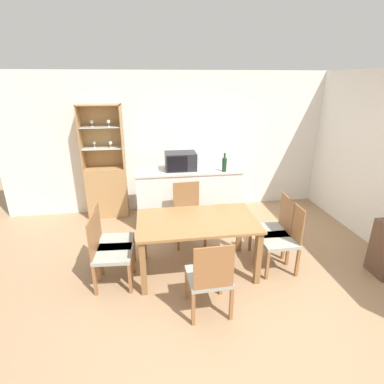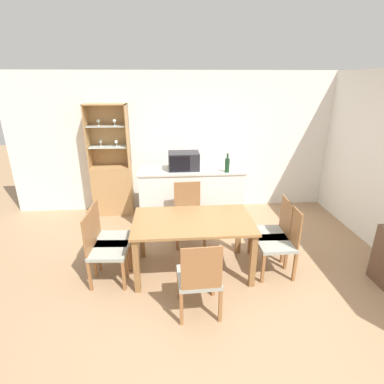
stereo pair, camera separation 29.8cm
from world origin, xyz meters
TOP-DOWN VIEW (x-y plane):
  - ground_plane at (0.00, 0.00)m, footprint 18.00×18.00m
  - wall_back at (0.00, 2.63)m, footprint 6.80×0.06m
  - kitchen_counter at (-0.13, 1.92)m, footprint 1.78×0.59m
  - display_cabinet at (-1.56, 2.43)m, footprint 0.71×0.36m
  - dining_table at (-0.22, 0.46)m, footprint 1.51×0.90m
  - dining_chair_head_near at (-0.22, -0.33)m, footprint 0.46×0.46m
  - dining_chair_side_left_near at (-1.32, 0.33)m, footprint 0.48×0.48m
  - dining_chair_side_right_near at (0.88, 0.33)m, footprint 0.45×0.45m
  - dining_chair_side_left_far at (-1.32, 0.60)m, footprint 0.47×0.47m
  - dining_chair_side_right_far at (0.88, 0.59)m, footprint 0.47×0.47m
  - dining_chair_head_far at (-0.22, 1.25)m, footprint 0.47×0.47m
  - microwave at (-0.26, 1.93)m, footprint 0.51×0.37m
  - wine_bottle at (0.44, 1.70)m, footprint 0.08×0.08m

SIDE VIEW (x-z plane):
  - ground_plane at x=0.00m, z-range 0.00..0.00m
  - dining_chair_head_near at x=-0.22m, z-range -0.01..0.91m
  - dining_chair_side_left_near at x=-1.32m, z-range -0.01..0.91m
  - dining_chair_side_right_near at x=0.88m, z-range -0.01..0.91m
  - dining_chair_side_left_far at x=-1.32m, z-range -0.01..0.91m
  - dining_chair_side_right_far at x=0.88m, z-range -0.01..0.91m
  - dining_chair_head_far at x=-0.22m, z-range -0.01..0.91m
  - kitchen_counter at x=-0.13m, z-range 0.00..0.98m
  - display_cabinet at x=-1.56m, z-range -0.40..1.62m
  - dining_table at x=-0.22m, z-range 0.27..1.01m
  - wine_bottle at x=0.44m, z-range 0.94..1.25m
  - microwave at x=-0.26m, z-range 0.98..1.27m
  - wall_back at x=0.00m, z-range 0.00..2.55m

